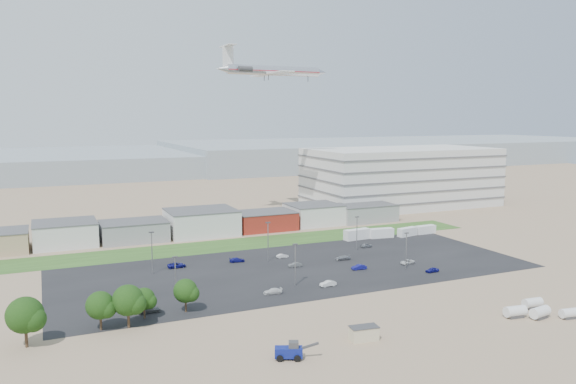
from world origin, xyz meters
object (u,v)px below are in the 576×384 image
parked_car_1 (359,267)px  parked_car_10 (149,309)px  parked_car_9 (177,265)px  portable_shed (364,333)px  parked_car_6 (237,260)px  box_trailer_a (357,234)px  airliner (274,71)px  telehandler (289,350)px  storage_tank_nw (515,311)px  tree_far_left (25,319)px  parked_car_3 (273,291)px  parked_car_13 (328,284)px  parked_car_11 (283,256)px  parked_car_2 (432,270)px  parked_car_0 (407,262)px  parked_car_7 (295,265)px  parked_car_8 (367,245)px  parked_car_12 (343,258)px

parked_car_1 → parked_car_10: (-54.60, -10.32, 0.01)m
parked_car_1 → parked_car_9: 46.87m
portable_shed → parked_car_6: size_ratio=1.22×
portable_shed → parked_car_6: bearing=100.1°
box_trailer_a → airliner: 73.75m
telehandler → parked_car_10: 35.16m
storage_tank_nw → parked_car_6: 71.25m
tree_far_left → parked_car_6: tree_far_left is taller
parked_car_3 → parked_car_1: bearing=115.0°
portable_shed → parked_car_13: 31.59m
parked_car_10 → parked_car_11: bearing=-51.1°
box_trailer_a → airliner: (-7.94, 49.32, 54.25)m
parked_car_2 → parked_car_0: bearing=-174.8°
parked_car_7 → parked_car_2: bearing=64.6°
storage_tank_nw → parked_car_8: (4.95, 62.09, -0.65)m
parked_car_0 → parked_car_12: parked_car_12 is taller
telehandler → parked_car_10: bearing=142.1°
parked_car_12 → parked_car_7: bearing=-80.0°
parked_car_11 → telehandler: bearing=157.9°
portable_shed → parked_car_11: (9.84, 58.52, -0.71)m
parked_car_3 → box_trailer_a: bearing=137.8°
parked_car_7 → parked_car_9: (-28.24, 11.76, 0.08)m
parked_car_1 → parked_car_12: 10.24m
portable_shed → parked_car_9: bearing=114.7°
parked_car_2 → storage_tank_nw: bearing=-10.6°
parked_car_11 → parked_car_1: bearing=-145.1°
parked_car_7 → parked_car_12: bearing=101.6°
parked_car_12 → parked_car_13: size_ratio=1.10×
parked_car_6 → parked_car_12: 28.60m
parked_car_0 → parked_car_10: 69.83m
parked_car_6 → portable_shed: bearing=-170.1°
portable_shed → parked_car_3: bearing=105.9°
parked_car_10 → parked_car_11: parked_car_10 is taller
telehandler → parked_car_9: 62.16m
airliner → telehandler: bearing=-112.2°
portable_shed → airliner: (32.80, 119.78, 54.63)m
portable_shed → parked_car_2: size_ratio=1.42×
parked_car_1 → tree_far_left: bearing=-70.9°
portable_shed → box_trailer_a: size_ratio=0.57×
telehandler → parked_car_13: (24.12, 31.99, -0.85)m
parked_car_2 → parked_car_9: bearing=-118.5°
parked_car_6 → parked_car_13: (12.11, -29.01, 0.04)m
airliner → parked_car_11: airliner is taller
parked_car_10 → telehandler: bearing=-148.1°
box_trailer_a → parked_car_7: 38.51m
parked_car_11 → parked_car_13: parked_car_13 is taller
parked_car_0 → parked_car_13: 29.76m
portable_shed → tree_far_left: (-53.69, 20.58, 3.68)m
portable_shed → parked_car_0: 54.13m
parked_car_11 → parked_car_9: bearing=86.8°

